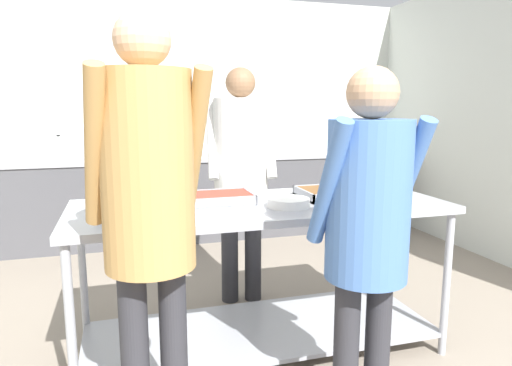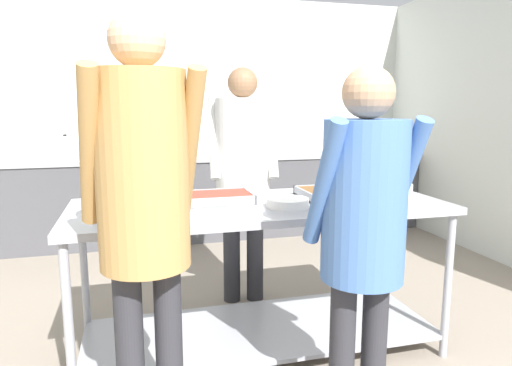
% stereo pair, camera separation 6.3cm
% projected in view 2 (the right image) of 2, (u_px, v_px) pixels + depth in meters
% --- Properties ---
extents(wall_rear, '(5.11, 0.06, 2.65)m').
position_uv_depth(wall_rear, '(199.00, 116.00, 5.26)').
color(wall_rear, silver).
rests_on(wall_rear, ground_plane).
extents(back_counter, '(4.95, 0.65, 0.90)m').
position_uv_depth(back_counter, '(205.00, 196.00, 5.05)').
color(back_counter, '#4C4C51').
rests_on(back_counter, ground_plane).
extents(serving_counter, '(2.11, 0.81, 0.89)m').
position_uv_depth(serving_counter, '(260.00, 252.00, 2.64)').
color(serving_counter, '#9EA0A8').
rests_on(serving_counter, ground_plane).
extents(sauce_pan, '(0.44, 0.30, 0.07)m').
position_uv_depth(sauce_pan, '(121.00, 201.00, 2.44)').
color(sauce_pan, '#9EA0A8').
rests_on(sauce_pan, serving_counter).
extents(serving_tray_roast, '(0.47, 0.28, 0.05)m').
position_uv_depth(serving_tray_roast, '(211.00, 198.00, 2.60)').
color(serving_tray_roast, '#9EA0A8').
rests_on(serving_tray_roast, serving_counter).
extents(plate_stack, '(0.24, 0.24, 0.05)m').
position_uv_depth(plate_stack, '(288.00, 203.00, 2.49)').
color(plate_stack, white).
rests_on(plate_stack, serving_counter).
extents(serving_tray_vegetables, '(0.42, 0.32, 0.05)m').
position_uv_depth(serving_tray_vegetables, '(335.00, 193.00, 2.75)').
color(serving_tray_vegetables, '#9EA0A8').
rests_on(serving_tray_vegetables, serving_counter).
extents(broccoli_bowl, '(0.26, 0.26, 0.12)m').
position_uv_depth(broccoli_bowl, '(391.00, 188.00, 2.83)').
color(broccoli_bowl, silver).
rests_on(broccoli_bowl, serving_counter).
extents(guest_serving_left, '(0.49, 0.40, 1.78)m').
position_uv_depth(guest_serving_left, '(143.00, 193.00, 1.75)').
color(guest_serving_left, '#2D2D33').
rests_on(guest_serving_left, ground_plane).
extents(guest_serving_right, '(0.44, 0.34, 1.59)m').
position_uv_depth(guest_serving_right, '(363.00, 217.00, 1.88)').
color(guest_serving_right, '#2D2D33').
rests_on(guest_serving_right, ground_plane).
extents(cook_behind_counter, '(0.51, 0.39, 1.70)m').
position_uv_depth(cook_behind_counter, '(243.00, 161.00, 3.26)').
color(cook_behind_counter, '#2D2D33').
rests_on(cook_behind_counter, ground_plane).
extents(water_bottle, '(0.08, 0.08, 0.25)m').
position_uv_depth(water_bottle, '(66.00, 148.00, 4.57)').
color(water_bottle, silver).
rests_on(water_bottle, back_counter).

